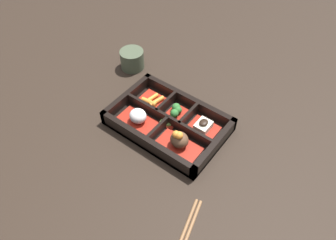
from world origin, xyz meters
name	(u,v)px	position (x,y,z in m)	size (l,w,h in m)	color
ground_plane	(168,126)	(0.00, 0.00, 0.00)	(3.00, 3.00, 0.00)	black
bento_base	(168,125)	(0.00, 0.00, 0.01)	(0.29, 0.19, 0.01)	black
bento_rim	(168,121)	(0.00, 0.00, 0.02)	(0.29, 0.19, 0.04)	black
bowl_stew	(179,141)	(-0.06, 0.04, 0.03)	(0.11, 0.06, 0.06)	maroon
bowl_rice	(138,118)	(0.06, 0.04, 0.03)	(0.11, 0.06, 0.04)	maroon
bowl_tofu	(203,127)	(-0.08, -0.04, 0.02)	(0.07, 0.06, 0.03)	maroon
bowl_greens	(176,111)	(0.00, -0.04, 0.02)	(0.05, 0.06, 0.03)	maroon
bowl_carrots	(152,101)	(0.08, -0.04, 0.02)	(0.07, 0.06, 0.02)	maroon
bowl_pickles	(167,122)	(0.00, 0.00, 0.02)	(0.04, 0.03, 0.01)	maroon
tea_cup	(132,59)	(0.23, -0.13, 0.03)	(0.07, 0.07, 0.06)	#424C38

